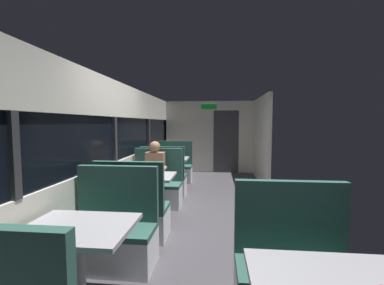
{
  "coord_description": "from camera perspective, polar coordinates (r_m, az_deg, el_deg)",
  "views": [
    {
      "loc": [
        0.26,
        -4.04,
        1.6
      ],
      "look_at": [
        -0.41,
        2.69,
        1.08
      ],
      "focal_mm": 23.72,
      "sensor_mm": 36.0,
      "label": 1
    }
  ],
  "objects": [
    {
      "name": "bench_near_window_facing_entry",
      "position": [
        3.16,
        -17.32,
        -19.49
      ],
      "size": [
        0.95,
        0.5,
        1.1
      ],
      "color": "silver",
      "rests_on": "ground_plane"
    },
    {
      "name": "carriage_aisle_panel_right",
      "position": [
        7.16,
        15.2,
        0.66
      ],
      "size": [
        0.08,
        2.4,
        2.3
      ],
      "primitive_type": "cube",
      "color": "beige",
      "rests_on": "ground_plane"
    },
    {
      "name": "coffee_cup_secondary",
      "position": [
        6.21,
        -6.81,
        -3.16
      ],
      "size": [
        0.07,
        0.07,
        0.09
      ],
      "color": "#B23333",
      "rests_on": "dining_table_far_window"
    },
    {
      "name": "bench_mid_window_facing_end",
      "position": [
        3.74,
        -13.14,
        -15.52
      ],
      "size": [
        0.95,
        0.5,
        1.1
      ],
      "color": "silver",
      "rests_on": "ground_plane"
    },
    {
      "name": "bench_far_window_facing_end",
      "position": [
        5.67,
        -6.32,
        -8.56
      ],
      "size": [
        0.95,
        0.5,
        1.1
      ],
      "color": "silver",
      "rests_on": "ground_plane"
    },
    {
      "name": "bench_front_aisle_facing_entry",
      "position": [
        2.5,
        21.98,
        -26.47
      ],
      "size": [
        0.95,
        0.5,
        1.1
      ],
      "color": "silver",
      "rests_on": "ground_plane"
    },
    {
      "name": "dining_table_mid_window",
      "position": [
        4.3,
        -10.19,
        -8.54
      ],
      "size": [
        0.9,
        0.7,
        0.74
      ],
      "color": "#9E9EA3",
      "rests_on": "ground_plane"
    },
    {
      "name": "dining_table_near_window",
      "position": [
        2.46,
        -24.2,
        -18.89
      ],
      "size": [
        0.9,
        0.7,
        0.74
      ],
      "color": "#9E9EA3",
      "rests_on": "ground_plane"
    },
    {
      "name": "carriage_end_bulkhead",
      "position": [
        8.25,
        4.23,
        1.19
      ],
      "size": [
        2.9,
        0.11,
        2.3
      ],
      "color": "beige",
      "rests_on": "ground_plane"
    },
    {
      "name": "bench_far_window_facing_entry",
      "position": [
        7.02,
        -3.95,
        -6.03
      ],
      "size": [
        0.95,
        0.5,
        1.1
      ],
      "color": "silver",
      "rests_on": "ground_plane"
    },
    {
      "name": "carriage_window_panel_left",
      "position": [
        4.42,
        -17.19,
        -2.15
      ],
      "size": [
        0.09,
        8.48,
        2.3
      ],
      "color": "beige",
      "rests_on": "ground_plane"
    },
    {
      "name": "seated_passenger",
      "position": [
        4.91,
        -8.16,
        -8.11
      ],
      "size": [
        0.47,
        0.55,
        1.26
      ],
      "color": "#26262D",
      "rests_on": "ground_plane"
    },
    {
      "name": "bench_mid_window_facing_entry",
      "position": [
        5.03,
        -7.94,
        -10.26
      ],
      "size": [
        0.95,
        0.5,
        1.1
      ],
      "color": "silver",
      "rests_on": "ground_plane"
    },
    {
      "name": "dining_table_far_window",
      "position": [
        6.29,
        -5.02,
        -4.38
      ],
      "size": [
        0.9,
        0.7,
        0.74
      ],
      "color": "#9E9EA3",
      "rests_on": "ground_plane"
    },
    {
      "name": "ground_plane",
      "position": [
        4.36,
        1.93,
        -17.24
      ],
      "size": [
        3.3,
        9.2,
        0.02
      ],
      "primitive_type": "cube",
      "color": "#423F44"
    }
  ]
}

